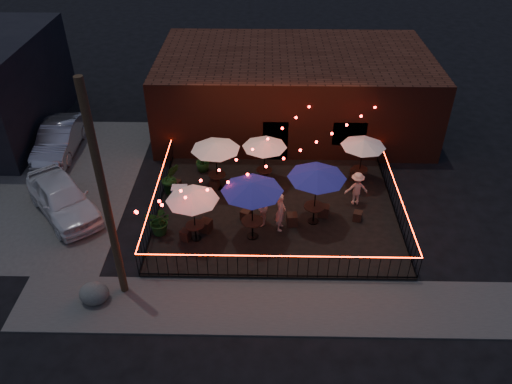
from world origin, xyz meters
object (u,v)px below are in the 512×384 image
at_px(cafe_table_4, 317,174).
at_px(boulder, 94,294).
at_px(utility_pole, 105,200).
at_px(cafe_table_2, 252,188).
at_px(cafe_table_1, 215,147).
at_px(cafe_table_5, 363,144).
at_px(cafe_table_3, 265,144).
at_px(cooler, 180,195).
at_px(cafe_table_0, 192,197).

distance_m(cafe_table_4, boulder, 9.16).
distance_m(utility_pole, cafe_table_4, 8.04).
height_order(cafe_table_2, boulder, cafe_table_2).
height_order(cafe_table_1, cafe_table_5, cafe_table_1).
relative_size(cafe_table_3, cooler, 2.54).
height_order(cafe_table_2, cafe_table_3, cafe_table_2).
relative_size(cafe_table_1, cafe_table_4, 1.03).
bearing_deg(cafe_table_3, boulder, -128.87).
xyz_separation_m(cafe_table_2, cooler, (-3.15, 2.11, -1.93)).
bearing_deg(cafe_table_3, cafe_table_5, 1.71).
xyz_separation_m(cafe_table_3, cooler, (-3.59, -1.71, -1.56)).
bearing_deg(cafe_table_2, boulder, -147.96).
distance_m(cafe_table_0, cafe_table_5, 8.10).
bearing_deg(cafe_table_0, cafe_table_5, 30.52).
relative_size(cafe_table_1, boulder, 2.75).
distance_m(cafe_table_4, cafe_table_5, 3.76).
relative_size(cafe_table_0, cafe_table_3, 1.02).
height_order(cafe_table_5, cooler, cafe_table_5).
bearing_deg(cafe_table_3, cafe_table_1, -166.22).
bearing_deg(cooler, cafe_table_3, 24.39).
height_order(cafe_table_1, cafe_table_4, cafe_table_4).
relative_size(utility_pole, cafe_table_1, 3.04).
relative_size(cafe_table_1, cafe_table_2, 1.01).
bearing_deg(utility_pole, cafe_table_1, 65.51).
height_order(cafe_table_0, boulder, cafe_table_0).
relative_size(cafe_table_2, cooler, 3.02).
relative_size(cafe_table_4, cafe_table_5, 1.08).
relative_size(cafe_table_0, boulder, 2.33).
xyz_separation_m(cafe_table_2, cafe_table_4, (2.48, 0.99, -0.04)).
relative_size(utility_pole, cafe_table_3, 3.66).
bearing_deg(cooler, utility_pole, -105.83).
bearing_deg(cafe_table_0, utility_pole, -129.86).
distance_m(cafe_table_2, cafe_table_4, 2.66).
xyz_separation_m(utility_pole, cafe_table_1, (2.79, 6.13, -1.70)).
relative_size(cafe_table_2, boulder, 2.72).
xyz_separation_m(cafe_table_5, boulder, (-10.09, -7.29, -1.77)).
xyz_separation_m(cafe_table_1, boulder, (-3.68, -6.64, -1.93)).
xyz_separation_m(cafe_table_0, cafe_table_3, (2.66, 3.98, -0.04)).
height_order(cafe_table_0, cafe_table_4, cafe_table_4).
bearing_deg(cooler, cafe_table_4, -12.44).
xyz_separation_m(cafe_table_0, cafe_table_5, (6.98, 4.11, -0.04)).
bearing_deg(utility_pole, cafe_table_2, 32.43).
bearing_deg(cafe_table_4, utility_pole, -151.17).
bearing_deg(cafe_table_4, cafe_table_0, -166.27).
height_order(cafe_table_4, boulder, cafe_table_4).
bearing_deg(cooler, cafe_table_2, -34.98).
height_order(utility_pole, cafe_table_5, utility_pole).
relative_size(cafe_table_5, boulder, 2.47).
xyz_separation_m(cafe_table_4, boulder, (-7.80, -4.32, -2.11)).
xyz_separation_m(cafe_table_2, boulder, (-5.33, -3.33, -2.15)).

